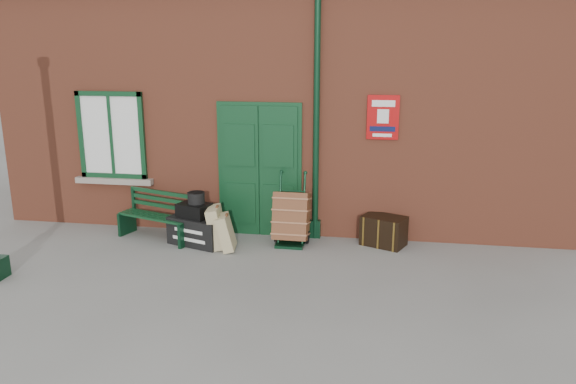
% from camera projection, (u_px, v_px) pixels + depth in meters
% --- Properties ---
extents(ground, '(80.00, 80.00, 0.00)m').
position_uv_depth(ground, '(260.00, 267.00, 8.24)').
color(ground, gray).
rests_on(ground, ground).
extents(station_building, '(10.30, 4.30, 4.36)m').
position_uv_depth(station_building, '(295.00, 97.00, 11.01)').
color(station_building, '#9A4A31').
rests_on(station_building, ground).
extents(bench, '(1.39, 0.81, 0.82)m').
position_uv_depth(bench, '(158.00, 215.00, 9.36)').
color(bench, '#0F391D').
rests_on(bench, ground).
extents(houdini_trunk, '(1.02, 0.76, 0.45)m').
position_uv_depth(houdini_trunk, '(198.00, 230.00, 9.15)').
color(houdini_trunk, black).
rests_on(houdini_trunk, ground).
extents(strongbox, '(0.59, 0.50, 0.23)m').
position_uv_depth(strongbox, '(194.00, 210.00, 9.07)').
color(strongbox, black).
rests_on(strongbox, houdini_trunk).
extents(hatbox, '(0.34, 0.34, 0.18)m').
position_uv_depth(hatbox, '(196.00, 198.00, 9.05)').
color(hatbox, black).
rests_on(hatbox, strongbox).
extents(suitcase_back, '(0.35, 0.50, 0.67)m').
position_uv_depth(suitcase_back, '(217.00, 227.00, 8.97)').
color(suitcase_back, tan).
rests_on(suitcase_back, ground).
extents(suitcase_front, '(0.35, 0.45, 0.58)m').
position_uv_depth(suitcase_front, '(226.00, 232.00, 8.86)').
color(suitcase_front, tan).
rests_on(suitcase_front, ground).
extents(porter_trolley, '(0.57, 0.62, 1.16)m').
position_uv_depth(porter_trolley, '(291.00, 217.00, 9.11)').
color(porter_trolley, black).
rests_on(porter_trolley, ground).
extents(dark_trunk, '(0.79, 0.67, 0.48)m').
position_uv_depth(dark_trunk, '(384.00, 231.00, 9.09)').
color(dark_trunk, black).
rests_on(dark_trunk, ground).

